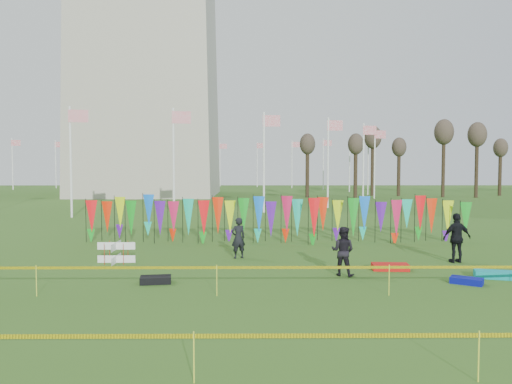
{
  "coord_description": "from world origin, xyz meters",
  "views": [
    {
      "loc": [
        -0.98,
        -16.02,
        3.73
      ],
      "look_at": [
        -0.79,
        6.0,
        2.57
      ],
      "focal_mm": 35.0,
      "sensor_mm": 36.0,
      "label": 1
    }
  ],
  "objects_px": {
    "person_left": "(238,238)",
    "kite_bag_red": "(390,267)",
    "kite_bag_blue": "(467,281)",
    "kite_bag_black": "(156,280)",
    "person_mid": "(343,251)",
    "kite_bag_teal": "(495,275)",
    "person_right": "(457,238)",
    "box_kite": "(116,252)"
  },
  "relations": [
    {
      "from": "person_mid",
      "to": "person_right",
      "type": "distance_m",
      "value": 5.29
    },
    {
      "from": "person_mid",
      "to": "kite_bag_black",
      "type": "xyz_separation_m",
      "value": [
        -6.15,
        -1.07,
        -0.72
      ]
    },
    {
      "from": "kite_bag_red",
      "to": "kite_bag_black",
      "type": "xyz_separation_m",
      "value": [
        -8.01,
        -1.92,
        -0.0
      ]
    },
    {
      "from": "box_kite",
      "to": "kite_bag_teal",
      "type": "distance_m",
      "value": 13.54
    },
    {
      "from": "kite_bag_red",
      "to": "kite_bag_black",
      "type": "distance_m",
      "value": 8.24
    },
    {
      "from": "person_mid",
      "to": "kite_bag_black",
      "type": "height_order",
      "value": "person_mid"
    },
    {
      "from": "person_right",
      "to": "kite_bag_teal",
      "type": "distance_m",
      "value": 2.8
    },
    {
      "from": "box_kite",
      "to": "person_left",
      "type": "xyz_separation_m",
      "value": [
        4.65,
        0.96,
        0.42
      ]
    },
    {
      "from": "person_left",
      "to": "kite_bag_red",
      "type": "xyz_separation_m",
      "value": [
        5.5,
        -2.34,
        -0.71
      ]
    },
    {
      "from": "person_mid",
      "to": "person_right",
      "type": "xyz_separation_m",
      "value": [
        4.8,
        2.22,
        0.12
      ]
    },
    {
      "from": "kite_bag_blue",
      "to": "kite_bag_teal",
      "type": "xyz_separation_m",
      "value": [
        1.28,
        0.8,
        0.02
      ]
    },
    {
      "from": "person_mid",
      "to": "kite_bag_teal",
      "type": "height_order",
      "value": "person_mid"
    },
    {
      "from": "person_right",
      "to": "kite_bag_blue",
      "type": "distance_m",
      "value": 3.73
    },
    {
      "from": "box_kite",
      "to": "person_mid",
      "type": "relative_size",
      "value": 0.49
    },
    {
      "from": "person_mid",
      "to": "kite_bag_red",
      "type": "distance_m",
      "value": 2.17
    },
    {
      "from": "box_kite",
      "to": "kite_bag_teal",
      "type": "xyz_separation_m",
      "value": [
        13.27,
        -2.68,
        -0.29
      ]
    },
    {
      "from": "box_kite",
      "to": "person_mid",
      "type": "height_order",
      "value": "person_mid"
    },
    {
      "from": "person_mid",
      "to": "kite_bag_blue",
      "type": "height_order",
      "value": "person_mid"
    },
    {
      "from": "box_kite",
      "to": "person_right",
      "type": "height_order",
      "value": "person_right"
    },
    {
      "from": "person_mid",
      "to": "person_right",
      "type": "height_order",
      "value": "person_right"
    },
    {
      "from": "box_kite",
      "to": "person_left",
      "type": "height_order",
      "value": "person_left"
    },
    {
      "from": "person_mid",
      "to": "kite_bag_teal",
      "type": "relative_size",
      "value": 1.35
    },
    {
      "from": "box_kite",
      "to": "kite_bag_red",
      "type": "bearing_deg",
      "value": -7.78
    },
    {
      "from": "box_kite",
      "to": "person_mid",
      "type": "distance_m",
      "value": 8.6
    },
    {
      "from": "box_kite",
      "to": "person_mid",
      "type": "xyz_separation_m",
      "value": [
        8.29,
        -2.24,
        0.43
      ]
    },
    {
      "from": "person_mid",
      "to": "person_left",
      "type": "bearing_deg",
      "value": -15.16
    },
    {
      "from": "kite_bag_blue",
      "to": "kite_bag_red",
      "type": "relative_size",
      "value": 0.75
    },
    {
      "from": "person_left",
      "to": "person_right",
      "type": "height_order",
      "value": "person_right"
    },
    {
      "from": "box_kite",
      "to": "person_left",
      "type": "relative_size",
      "value": 0.49
    },
    {
      "from": "kite_bag_black",
      "to": "kite_bag_teal",
      "type": "bearing_deg",
      "value": 3.23
    },
    {
      "from": "person_right",
      "to": "kite_bag_red",
      "type": "relative_size",
      "value": 1.51
    },
    {
      "from": "kite_bag_black",
      "to": "person_left",
      "type": "bearing_deg",
      "value": 59.5
    },
    {
      "from": "kite_bag_blue",
      "to": "kite_bag_red",
      "type": "distance_m",
      "value": 2.79
    },
    {
      "from": "kite_bag_blue",
      "to": "kite_bag_black",
      "type": "distance_m",
      "value": 9.85
    },
    {
      "from": "kite_bag_red",
      "to": "kite_bag_black",
      "type": "bearing_deg",
      "value": -166.49
    },
    {
      "from": "box_kite",
      "to": "kite_bag_blue",
      "type": "relative_size",
      "value": 0.85
    },
    {
      "from": "box_kite",
      "to": "kite_bag_teal",
      "type": "height_order",
      "value": "box_kite"
    },
    {
      "from": "kite_bag_blue",
      "to": "kite_bag_teal",
      "type": "distance_m",
      "value": 1.51
    },
    {
      "from": "kite_bag_blue",
      "to": "kite_bag_black",
      "type": "bearing_deg",
      "value": 179.01
    },
    {
      "from": "person_right",
      "to": "kite_bag_black",
      "type": "distance_m",
      "value": 11.47
    },
    {
      "from": "kite_bag_black",
      "to": "kite_bag_teal",
      "type": "distance_m",
      "value": 11.15
    },
    {
      "from": "person_mid",
      "to": "kite_bag_red",
      "type": "bearing_deg",
      "value": -129.22
    }
  ]
}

